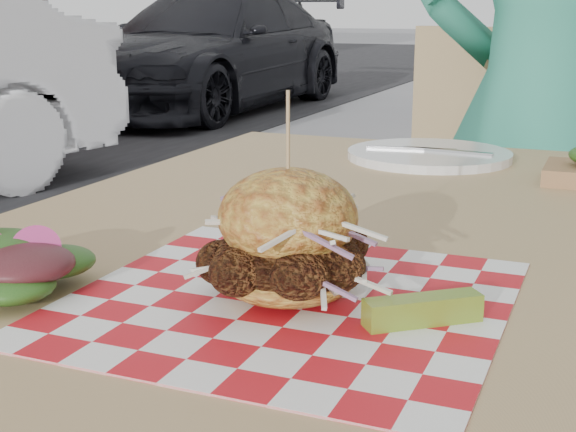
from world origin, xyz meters
name	(u,v)px	position (x,y,z in m)	size (l,w,h in m)	color
diner	(540,107)	(0.07, 1.16, 0.78)	(0.57, 0.37, 1.56)	teal
car_dark	(211,51)	(-3.60, 6.57, 0.58)	(1.63, 4.02, 1.17)	black
patio_table	(344,285)	(-0.05, 0.18, 0.67)	(0.80, 1.20, 0.75)	tan
patio_chair	(493,201)	(-0.02, 1.21, 0.55)	(0.53, 0.53, 0.95)	tan
paper_liner	(288,300)	(-0.01, -0.09, 0.75)	(0.36, 0.36, 0.00)	red
sandwich	(288,244)	(-0.01, -0.09, 0.80)	(0.16, 0.16, 0.18)	gold
pickle_spear	(423,310)	(0.11, -0.10, 0.76)	(0.10, 0.02, 0.02)	olive
side_salad	(9,275)	(-0.25, -0.16, 0.76)	(0.13, 0.14, 0.05)	#3F1419
place_setting	(429,155)	(-0.05, 0.62, 0.76)	(0.27, 0.27, 0.02)	white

